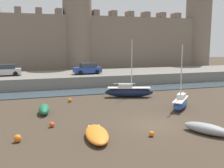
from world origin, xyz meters
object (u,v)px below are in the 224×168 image
at_px(rowboat_midflat_left, 206,129).
at_px(rowboat_near_channel_left, 97,134).
at_px(mooring_buoy_near_shore, 52,125).
at_px(sailboat_midflat_centre, 181,103).
at_px(mooring_buoy_mid_mud, 151,134).
at_px(car_quay_west, 6,70).
at_px(mooring_buoy_near_channel, 70,100).
at_px(car_quay_east, 88,69).
at_px(rowboat_near_channel_right, 44,109).
at_px(sailboat_foreground_centre, 129,91).
at_px(mooring_buoy_off_centre, 18,138).

xyz_separation_m(rowboat_midflat_left, rowboat_near_channel_left, (-7.49, 1.42, -0.07)).
bearing_deg(mooring_buoy_near_shore, sailboat_midflat_centre, 9.56).
distance_m(mooring_buoy_mid_mud, car_quay_west, 26.67).
xyz_separation_m(mooring_buoy_near_channel, car_quay_east, (4.35, 11.05, 2.20)).
distance_m(rowboat_near_channel_left, mooring_buoy_near_channel, 11.26).
relative_size(rowboat_near_channel_right, mooring_buoy_mid_mud, 7.73).
xyz_separation_m(sailboat_midflat_centre, mooring_buoy_mid_mud, (-6.02, -6.08, -0.40)).
xyz_separation_m(sailboat_foreground_centre, mooring_buoy_off_centre, (-11.80, -10.94, -0.42)).
bearing_deg(car_quay_west, mooring_buoy_near_channel, -59.72).
xyz_separation_m(car_quay_west, car_quay_east, (11.50, -1.19, 0.00)).
bearing_deg(mooring_buoy_off_centre, mooring_buoy_near_channel, 64.91).
height_order(car_quay_west, car_quay_east, same).
xyz_separation_m(sailboat_midflat_centre, mooring_buoy_near_channel, (-9.75, 5.93, -0.37)).
distance_m(rowboat_midflat_left, mooring_buoy_mid_mud, 3.93).
bearing_deg(car_quay_west, rowboat_midflat_left, -59.37).
xyz_separation_m(mooring_buoy_near_shore, car_quay_east, (6.88, 19.05, 2.20)).
distance_m(sailboat_foreground_centre, mooring_buoy_off_centre, 16.09).
distance_m(sailboat_foreground_centre, mooring_buoy_mid_mud, 12.99).
relative_size(rowboat_near_channel_right, rowboat_midflat_left, 0.84).
bearing_deg(mooring_buoy_mid_mud, mooring_buoy_near_channel, 107.26).
height_order(sailboat_midflat_centre, mooring_buoy_mid_mud, sailboat_midflat_centre).
relative_size(mooring_buoy_off_centre, mooring_buoy_near_channel, 1.18).
distance_m(mooring_buoy_mid_mud, mooring_buoy_near_channel, 12.58).
distance_m(rowboat_near_channel_left, sailboat_foreground_centre, 13.66).
height_order(sailboat_foreground_centre, car_quay_east, sailboat_foreground_centre).
distance_m(mooring_buoy_mid_mud, mooring_buoy_near_shore, 7.44).
distance_m(rowboat_near_channel_right, mooring_buoy_near_shore, 4.16).
relative_size(mooring_buoy_near_shore, car_quay_east, 0.10).
distance_m(rowboat_near_channel_left, mooring_buoy_off_centre, 5.05).
bearing_deg(mooring_buoy_mid_mud, rowboat_near_channel_right, 128.95).
bearing_deg(rowboat_near_channel_right, mooring_buoy_off_centre, -107.01).
bearing_deg(mooring_buoy_off_centre, car_quay_west, 95.79).
height_order(sailboat_foreground_centre, mooring_buoy_near_channel, sailboat_foreground_centre).
xyz_separation_m(rowboat_near_channel_right, sailboat_foreground_centre, (9.80, 4.42, 0.25)).
xyz_separation_m(rowboat_midflat_left, mooring_buoy_mid_mud, (-3.87, 0.66, -0.19)).
relative_size(rowboat_near_channel_left, mooring_buoy_mid_mud, 10.60).
xyz_separation_m(rowboat_near_channel_left, mooring_buoy_mid_mud, (3.62, -0.75, -0.13)).
relative_size(mooring_buoy_near_channel, mooring_buoy_near_shore, 1.03).
bearing_deg(mooring_buoy_mid_mud, car_quay_west, 114.16).
distance_m(rowboat_midflat_left, mooring_buoy_near_channel, 14.78).
height_order(mooring_buoy_near_channel, mooring_buoy_near_shore, mooring_buoy_near_channel).
distance_m(sailboat_midflat_centre, sailboat_foreground_centre, 7.08).
xyz_separation_m(sailboat_midflat_centre, mooring_buoy_off_centre, (-14.61, -4.44, -0.33)).
distance_m(sailboat_foreground_centre, car_quay_east, 10.93).
xyz_separation_m(sailboat_foreground_centre, car_quay_east, (-2.59, 10.48, 1.74)).
xyz_separation_m(rowboat_near_channel_left, car_quay_east, (4.24, 22.30, 2.10)).
bearing_deg(car_quay_west, mooring_buoy_near_shore, -77.15).
height_order(sailboat_midflat_centre, mooring_buoy_near_shore, sailboat_midflat_centre).
bearing_deg(sailboat_midflat_centre, car_quay_west, 132.92).
bearing_deg(rowboat_midflat_left, sailboat_midflat_centre, 72.33).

